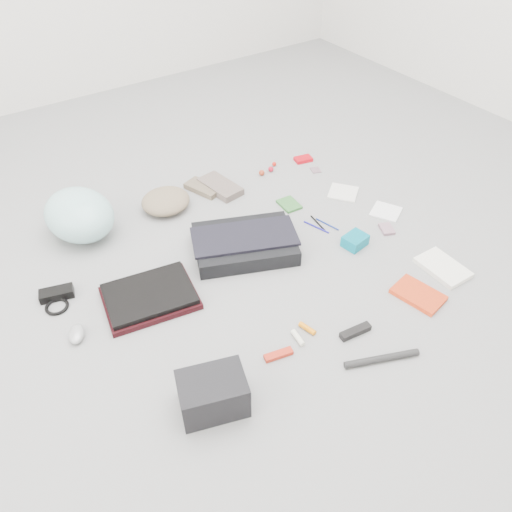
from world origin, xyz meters
TOP-DOWN VIEW (x-y plane):
  - ground_plane at (0.00, 0.00)m, footprint 4.00×4.00m
  - messenger_bag at (0.01, 0.11)m, footprint 0.50×0.43m
  - bag_flap at (0.01, 0.11)m, footprint 0.48×0.35m
  - laptop_sleeve at (-0.45, 0.06)m, footprint 0.38×0.31m
  - laptop at (-0.45, 0.06)m, footprint 0.36×0.29m
  - bike_helmet at (-0.51, 0.60)m, footprint 0.34×0.39m
  - beanie at (-0.13, 0.57)m, footprint 0.28×0.27m
  - mitten_left at (0.09, 0.60)m, footprint 0.15×0.20m
  - mitten_right at (0.16, 0.56)m, footprint 0.15×0.24m
  - power_brick at (-0.73, 0.28)m, footprint 0.14×0.09m
  - cable_coil at (-0.75, 0.23)m, footprint 0.10×0.10m
  - mouse at (-0.74, 0.04)m, footprint 0.09×0.11m
  - camera_bag at (-0.48, -0.47)m, footprint 0.24×0.20m
  - multitool at (-0.20, -0.42)m, footprint 0.11×0.05m
  - toiletry_tube_white at (-0.10, -0.41)m, footprint 0.03×0.07m
  - toiletry_tube_orange at (-0.04, -0.39)m, footprint 0.04×0.07m
  - u_lock at (0.09, -0.50)m, footprint 0.12×0.04m
  - bike_pump at (0.08, -0.64)m, footprint 0.26×0.12m
  - book_red at (0.42, -0.50)m, footprint 0.16×0.21m
  - book_white at (0.61, -0.45)m, footprint 0.14×0.20m
  - notepad at (0.36, 0.26)m, footprint 0.09×0.12m
  - pen_blue at (0.36, 0.05)m, footprint 0.05×0.13m
  - pen_black at (0.39, 0.07)m, footprint 0.03×0.13m
  - pen_navy at (0.42, 0.04)m, footprint 0.04×0.12m
  - accordion_wallet at (0.42, -0.13)m, footprint 0.11×0.09m
  - card_deck at (0.61, -0.14)m, footprint 0.08×0.09m
  - napkin_top at (0.65, 0.19)m, footprint 0.19×0.19m
  - napkin_bottom at (0.71, -0.04)m, footprint 0.17×0.17m
  - lollipop_a at (0.41, 0.55)m, footprint 0.03×0.03m
  - lollipop_b at (0.47, 0.55)m, footprint 0.04×0.04m
  - lollipop_c at (0.51, 0.59)m, footprint 0.03×0.03m
  - altoids_tin at (0.67, 0.54)m, footprint 0.10×0.08m
  - stamp_sheet at (0.67, 0.43)m, footprint 0.06×0.07m

SIDE VIEW (x-z plane):
  - ground_plane at x=0.00m, z-range 0.00..0.00m
  - stamp_sheet at x=0.67m, z-range 0.00..0.00m
  - pen_navy at x=0.42m, z-range 0.00..0.01m
  - pen_black at x=0.39m, z-range 0.00..0.01m
  - napkin_bottom at x=0.71m, z-range 0.00..0.01m
  - pen_blue at x=0.36m, z-range 0.00..0.01m
  - napkin_top at x=0.65m, z-range 0.00..0.01m
  - notepad at x=0.36m, z-range 0.00..0.01m
  - cable_coil at x=-0.75m, z-range 0.00..0.01m
  - card_deck at x=0.61m, z-range 0.00..0.01m
  - multitool at x=-0.20m, z-range 0.00..0.02m
  - altoids_tin at x=0.67m, z-range 0.00..0.02m
  - book_red at x=0.42m, z-range 0.00..0.02m
  - toiletry_tube_orange at x=-0.04m, z-range 0.00..0.02m
  - toiletry_tube_white at x=-0.10m, z-range 0.00..0.02m
  - book_white at x=0.61m, z-range 0.00..0.02m
  - lollipop_c at x=0.51m, z-range 0.00..0.02m
  - laptop_sleeve at x=-0.45m, z-range 0.00..0.02m
  - u_lock at x=0.09m, z-range 0.00..0.02m
  - bike_pump at x=0.08m, z-range 0.00..0.02m
  - mitten_left at x=0.09m, z-range 0.00..0.03m
  - lollipop_b at x=0.47m, z-range 0.00..0.03m
  - lollipop_a at x=0.41m, z-range 0.00..0.03m
  - power_brick at x=-0.73m, z-range 0.00..0.03m
  - mitten_right at x=0.16m, z-range 0.00..0.03m
  - mouse at x=-0.74m, z-range 0.00..0.03m
  - accordion_wallet at x=0.42m, z-range 0.00..0.05m
  - laptop at x=-0.45m, z-range 0.02..0.05m
  - messenger_bag at x=0.01m, z-range 0.00..0.07m
  - beanie at x=-0.13m, z-range 0.00..0.08m
  - camera_bag at x=-0.48m, z-range 0.00..0.13m
  - bag_flap at x=0.01m, z-range 0.07..0.08m
  - bike_helmet at x=-0.51m, z-range 0.00..0.21m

